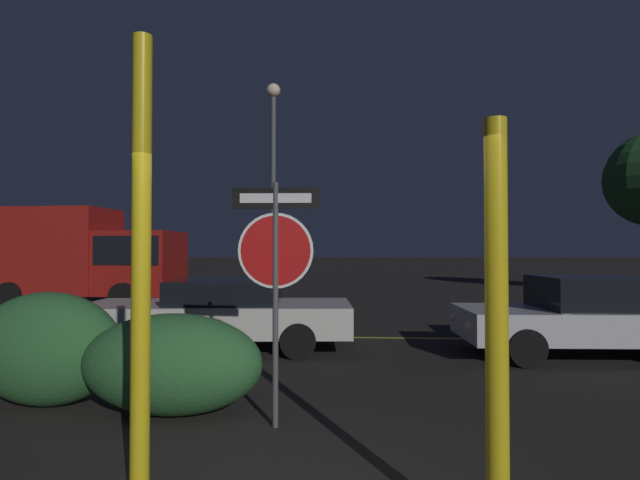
{
  "coord_description": "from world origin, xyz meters",
  "views": [
    {
      "loc": [
        0.38,
        -3.32,
        1.81
      ],
      "look_at": [
        -0.09,
        3.78,
        1.96
      ],
      "focal_mm": 28.0,
      "sensor_mm": 36.0,
      "label": 1
    }
  ],
  "objects_px": {
    "passing_car_2": "(220,313)",
    "street_lamp": "(273,166)",
    "yellow_pole_right": "(497,336)",
    "hedge_bush_1": "(48,349)",
    "stop_sign": "(276,254)",
    "hedge_bush_2": "(172,364)",
    "yellow_pole_left": "(141,270)",
    "delivery_truck": "(85,255)",
    "passing_car_3": "(583,316)"
  },
  "relations": [
    {
      "from": "stop_sign",
      "to": "hedge_bush_2",
      "type": "distance_m",
      "value": 1.75
    },
    {
      "from": "yellow_pole_right",
      "to": "hedge_bush_2",
      "type": "height_order",
      "value": "yellow_pole_right"
    },
    {
      "from": "passing_car_3",
      "to": "street_lamp",
      "type": "relative_size",
      "value": 0.6
    },
    {
      "from": "yellow_pole_left",
      "to": "passing_car_3",
      "type": "bearing_deg",
      "value": 44.94
    },
    {
      "from": "hedge_bush_2",
      "to": "street_lamp",
      "type": "relative_size",
      "value": 0.29
    },
    {
      "from": "hedge_bush_1",
      "to": "delivery_truck",
      "type": "relative_size",
      "value": 0.28
    },
    {
      "from": "yellow_pole_right",
      "to": "yellow_pole_left",
      "type": "bearing_deg",
      "value": 170.69
    },
    {
      "from": "hedge_bush_2",
      "to": "street_lamp",
      "type": "bearing_deg",
      "value": 92.66
    },
    {
      "from": "stop_sign",
      "to": "street_lamp",
      "type": "relative_size",
      "value": 0.36
    },
    {
      "from": "yellow_pole_left",
      "to": "passing_car_3",
      "type": "height_order",
      "value": "yellow_pole_left"
    },
    {
      "from": "yellow_pole_left",
      "to": "hedge_bush_2",
      "type": "height_order",
      "value": "yellow_pole_left"
    },
    {
      "from": "yellow_pole_right",
      "to": "passing_car_2",
      "type": "xyz_separation_m",
      "value": [
        -3.32,
        6.08,
        -0.65
      ]
    },
    {
      "from": "hedge_bush_2",
      "to": "street_lamp",
      "type": "distance_m",
      "value": 10.62
    },
    {
      "from": "yellow_pole_left",
      "to": "yellow_pole_right",
      "type": "height_order",
      "value": "yellow_pole_left"
    },
    {
      "from": "yellow_pole_left",
      "to": "hedge_bush_1",
      "type": "relative_size",
      "value": 1.9
    },
    {
      "from": "delivery_truck",
      "to": "passing_car_3",
      "type": "bearing_deg",
      "value": 64.17
    },
    {
      "from": "passing_car_3",
      "to": "delivery_truck",
      "type": "bearing_deg",
      "value": 59.23
    },
    {
      "from": "passing_car_2",
      "to": "yellow_pole_left",
      "type": "bearing_deg",
      "value": -174.8
    },
    {
      "from": "delivery_truck",
      "to": "street_lamp",
      "type": "relative_size",
      "value": 0.89
    },
    {
      "from": "stop_sign",
      "to": "yellow_pole_left",
      "type": "bearing_deg",
      "value": -114.51
    },
    {
      "from": "yellow_pole_left",
      "to": "hedge_bush_1",
      "type": "bearing_deg",
      "value": 133.2
    },
    {
      "from": "hedge_bush_2",
      "to": "passing_car_2",
      "type": "bearing_deg",
      "value": 97.21
    },
    {
      "from": "hedge_bush_2",
      "to": "passing_car_2",
      "type": "xyz_separation_m",
      "value": [
        -0.47,
        3.69,
        0.1
      ]
    },
    {
      "from": "passing_car_2",
      "to": "delivery_truck",
      "type": "bearing_deg",
      "value": 38.82
    },
    {
      "from": "passing_car_3",
      "to": "stop_sign",
      "type": "bearing_deg",
      "value": 126.17
    },
    {
      "from": "delivery_truck",
      "to": "street_lamp",
      "type": "xyz_separation_m",
      "value": [
        6.29,
        -0.48,
        2.76
      ]
    },
    {
      "from": "hedge_bush_1",
      "to": "passing_car_3",
      "type": "relative_size",
      "value": 0.42
    },
    {
      "from": "stop_sign",
      "to": "yellow_pole_right",
      "type": "height_order",
      "value": "yellow_pole_right"
    },
    {
      "from": "delivery_truck",
      "to": "hedge_bush_1",
      "type": "bearing_deg",
      "value": 29.84
    },
    {
      "from": "stop_sign",
      "to": "yellow_pole_left",
      "type": "relative_size",
      "value": 0.75
    },
    {
      "from": "stop_sign",
      "to": "yellow_pole_left",
      "type": "xyz_separation_m",
      "value": [
        -0.7,
        -1.68,
        -0.1
      ]
    },
    {
      "from": "passing_car_2",
      "to": "street_lamp",
      "type": "height_order",
      "value": "street_lamp"
    },
    {
      "from": "passing_car_3",
      "to": "delivery_truck",
      "type": "relative_size",
      "value": 0.68
    },
    {
      "from": "yellow_pole_right",
      "to": "passing_car_2",
      "type": "bearing_deg",
      "value": 118.67
    },
    {
      "from": "hedge_bush_1",
      "to": "delivery_truck",
      "type": "bearing_deg",
      "value": 117.04
    },
    {
      "from": "passing_car_2",
      "to": "delivery_truck",
      "type": "distance_m",
      "value": 9.22
    },
    {
      "from": "yellow_pole_right",
      "to": "hedge_bush_2",
      "type": "bearing_deg",
      "value": 140.09
    },
    {
      "from": "stop_sign",
      "to": "passing_car_2",
      "type": "distance_m",
      "value": 4.49
    },
    {
      "from": "hedge_bush_1",
      "to": "passing_car_2",
      "type": "distance_m",
      "value": 3.65
    },
    {
      "from": "hedge_bush_1",
      "to": "passing_car_2",
      "type": "xyz_separation_m",
      "value": [
        1.11,
        3.48,
        -0.0
      ]
    },
    {
      "from": "hedge_bush_1",
      "to": "delivery_truck",
      "type": "distance_m",
      "value": 11.43
    },
    {
      "from": "passing_car_2",
      "to": "yellow_pole_right",
      "type": "bearing_deg",
      "value": -155.83
    },
    {
      "from": "passing_car_3",
      "to": "street_lamp",
      "type": "distance_m",
      "value": 9.84
    },
    {
      "from": "hedge_bush_2",
      "to": "passing_car_2",
      "type": "distance_m",
      "value": 3.72
    },
    {
      "from": "yellow_pole_right",
      "to": "delivery_truck",
      "type": "distance_m",
      "value": 15.97
    },
    {
      "from": "stop_sign",
      "to": "yellow_pole_right",
      "type": "relative_size",
      "value": 0.97
    },
    {
      "from": "yellow_pole_left",
      "to": "street_lamp",
      "type": "height_order",
      "value": "street_lamp"
    },
    {
      "from": "stop_sign",
      "to": "passing_car_2",
      "type": "height_order",
      "value": "stop_sign"
    },
    {
      "from": "yellow_pole_right",
      "to": "hedge_bush_1",
      "type": "distance_m",
      "value": 5.18
    },
    {
      "from": "yellow_pole_left",
      "to": "street_lamp",
      "type": "bearing_deg",
      "value": 94.65
    }
  ]
}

